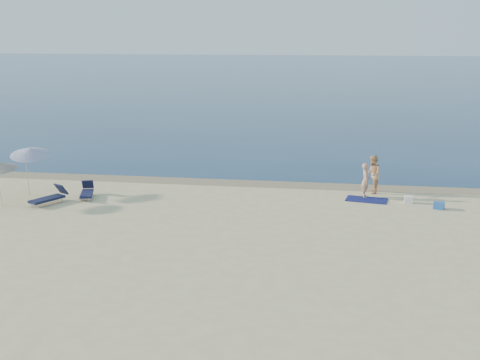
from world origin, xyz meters
The scene contains 11 objects.
sea centered at (0.00, 100.00, 0.00)m, with size 240.00×160.00×0.01m, color #0C2648.
wet_sand_strip centered at (0.00, 19.40, 0.00)m, with size 240.00×1.60×0.00m, color #847254.
person_left centered at (4.58, 17.58, 0.80)m, with size 0.59×0.38×1.61m, color tan.
person_right centered at (4.95, 18.40, 0.90)m, with size 0.88×0.68×1.80m, color tan.
beach_towel centered at (4.64, 17.10, 0.02)m, with size 1.82×1.01×0.03m, color #0E1249.
white_bag centered at (6.46, 16.91, 0.16)m, with size 0.37×0.31×0.31m, color white.
blue_cooler centered at (7.63, 16.14, 0.15)m, with size 0.43×0.31×0.31m, color #1E52A6.
umbrella_near centered at (-10.79, 15.89, 2.02)m, with size 2.35×2.37×2.39m.
umbrella_far centered at (-11.20, 13.92, 1.77)m, with size 1.54×1.56×2.05m.
lounger_left centered at (-8.05, 15.68, 0.25)m, with size 0.96×1.66×0.70m.
lounger_right centered at (-9.30, 14.47, 0.28)m, with size 1.35×1.82×0.78m.
Camera 1 is at (2.84, -9.61, 7.46)m, focal length 45.00 mm.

